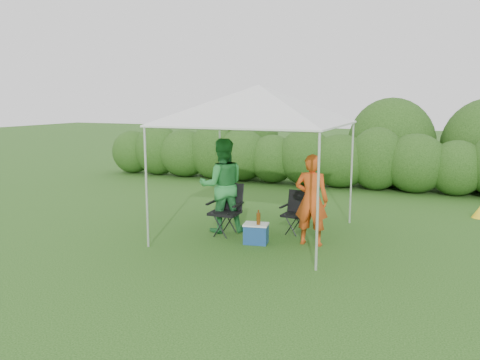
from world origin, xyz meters
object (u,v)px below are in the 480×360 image
at_px(chair_right, 297,209).
at_px(man, 311,200).
at_px(cooler, 256,233).
at_px(canopy, 259,105).
at_px(woman, 222,185).
at_px(chair_left, 227,206).

xyz_separation_m(chair_right, man, (0.45, -0.66, 0.35)).
relative_size(man, cooler, 3.38).
xyz_separation_m(canopy, woman, (-0.72, -0.09, -1.55)).
xyz_separation_m(chair_right, cooler, (-0.47, -0.98, -0.28)).
bearing_deg(canopy, man, -13.65).
height_order(man, cooler, man).
bearing_deg(woman, chair_right, 168.45).
distance_m(chair_left, man, 1.69).
bearing_deg(man, chair_left, -2.83).
bearing_deg(chair_left, woman, 142.24).
bearing_deg(woman, canopy, 156.03).
distance_m(chair_left, cooler, 0.91).
distance_m(man, cooler, 1.16).
bearing_deg(man, canopy, -14.22).
distance_m(canopy, man, 2.00).
distance_m(chair_right, cooler, 1.12).
bearing_deg(canopy, cooler, -72.77).
distance_m(canopy, chair_right, 2.14).
height_order(chair_left, man, man).
xyz_separation_m(canopy, chair_right, (0.65, 0.39, -2.00)).
bearing_deg(chair_left, cooler, -27.03).
height_order(chair_right, man, man).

